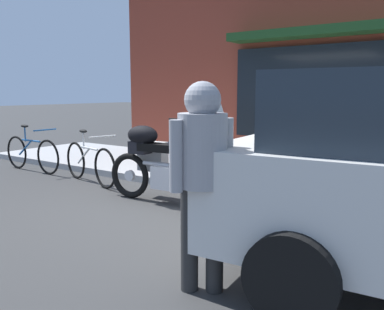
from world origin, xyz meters
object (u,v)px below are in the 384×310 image
object	(u,v)px
touring_motorcycle	(166,161)
pedestrian_walking	(202,162)
sandwich_board_sign	(188,144)
second_bicycle_by_cafe	(32,153)
parked_bicycle	(89,162)

from	to	relation	value
touring_motorcycle	pedestrian_walking	size ratio (longest dim) A/B	1.31
sandwich_board_sign	second_bicycle_by_cafe	distance (m)	3.17
sandwich_board_sign	pedestrian_walking	bearing A→B (deg)	-52.78
parked_bicycle	sandwich_board_sign	bearing A→B (deg)	52.11
touring_motorcycle	parked_bicycle	distance (m)	1.90
touring_motorcycle	parked_bicycle	size ratio (longest dim) A/B	1.29
parked_bicycle	second_bicycle_by_cafe	world-z (taller)	same
pedestrian_walking	second_bicycle_by_cafe	distance (m)	5.97
parked_bicycle	second_bicycle_by_cafe	xyz separation A→B (m)	(-1.78, 0.06, 0.00)
sandwich_board_sign	second_bicycle_by_cafe	xyz separation A→B (m)	(-2.86, -1.34, -0.24)
second_bicycle_by_cafe	pedestrian_walking	bearing A→B (deg)	-21.40
parked_bicycle	pedestrian_walking	bearing A→B (deg)	-29.29
parked_bicycle	second_bicycle_by_cafe	distance (m)	1.78
parked_bicycle	touring_motorcycle	bearing A→B (deg)	-6.83
touring_motorcycle	parked_bicycle	bearing A→B (deg)	173.17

